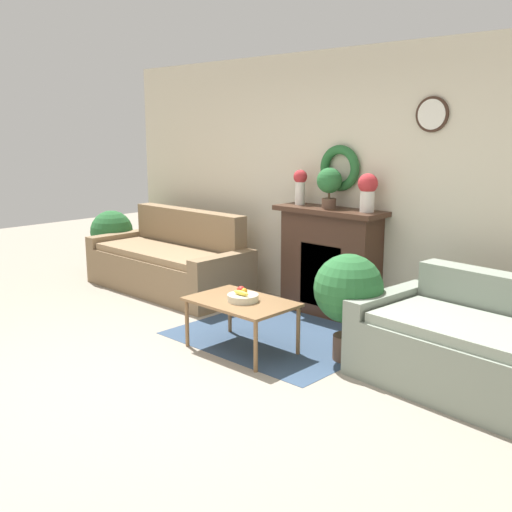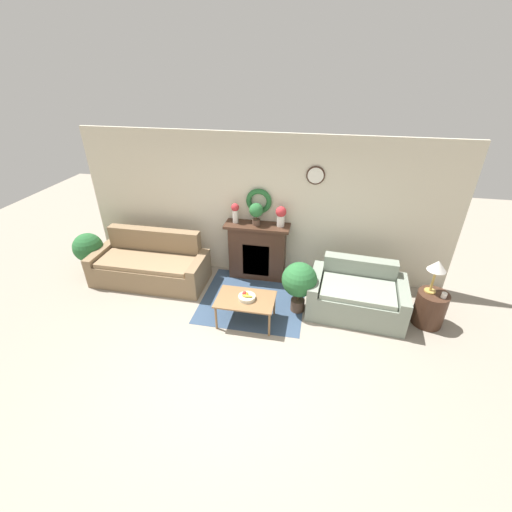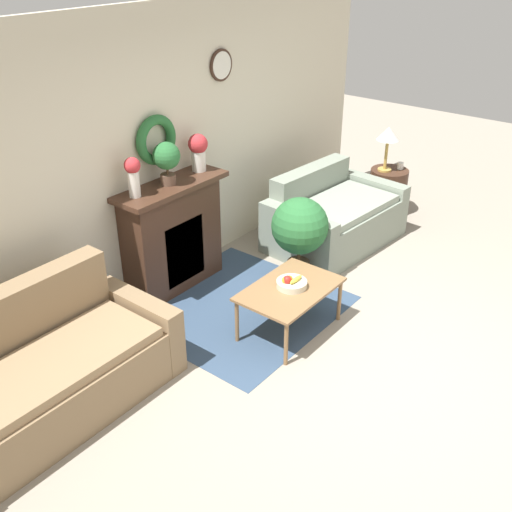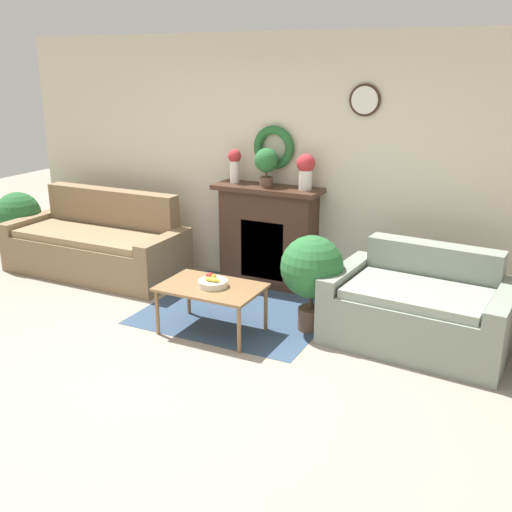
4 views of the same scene
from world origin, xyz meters
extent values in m
plane|color=gray|center=(0.00, 0.00, 0.00)|extent=(16.00, 16.00, 0.00)
cube|color=#334760|center=(0.00, 1.59, 0.00)|extent=(1.80, 1.71, 0.01)
cube|color=beige|center=(0.00, 2.57, 1.35)|extent=(6.80, 0.06, 2.70)
cylinder|color=#382319|center=(0.89, 2.52, 2.04)|extent=(0.32, 0.02, 0.32)
cylinder|color=white|center=(0.89, 2.51, 2.04)|extent=(0.27, 0.01, 0.27)
torus|color=#286633|center=(-0.07, 2.49, 1.52)|extent=(0.47, 0.09, 0.47)
cube|color=#42281C|center=(-0.07, 2.37, 0.54)|extent=(1.06, 0.34, 1.07)
cube|color=black|center=(-0.07, 2.21, 0.44)|extent=(0.51, 0.02, 0.64)
cube|color=orange|center=(-0.07, 2.20, 0.36)|extent=(0.41, 0.01, 0.35)
cube|color=#42281C|center=(-0.07, 2.33, 1.10)|extent=(1.20, 0.41, 0.05)
cube|color=#846B4C|center=(-2.05, 1.68, 0.22)|extent=(1.81, 0.70, 0.44)
cube|color=#846B4C|center=(-2.05, 2.13, 0.47)|extent=(1.81, 0.20, 0.95)
cube|color=#846B4C|center=(-1.06, 1.78, 0.29)|extent=(0.17, 0.90, 0.58)
cube|color=#917554|center=(-2.05, 1.68, 0.48)|extent=(1.74, 0.65, 0.08)
cube|color=gray|center=(1.75, 1.48, 0.23)|extent=(1.27, 0.86, 0.47)
cube|color=gray|center=(1.79, 1.97, 0.41)|extent=(1.22, 0.32, 0.83)
cube|color=gray|center=(1.07, 1.65, 0.30)|extent=(0.25, 0.99, 0.61)
cube|color=gray|center=(2.44, 1.53, 0.30)|extent=(0.25, 0.99, 0.61)
cube|color=gray|center=(1.75, 1.48, 0.51)|extent=(1.22, 0.80, 0.08)
cube|color=olive|center=(0.00, 0.99, 0.44)|extent=(0.93, 0.61, 0.03)
cylinder|color=olive|center=(-0.42, 0.72, 0.21)|extent=(0.04, 0.04, 0.43)
cylinder|color=olive|center=(0.43, 0.72, 0.21)|extent=(0.04, 0.04, 0.43)
cylinder|color=olive|center=(-0.42, 1.25, 0.21)|extent=(0.04, 0.04, 0.43)
cylinder|color=olive|center=(0.43, 1.25, 0.21)|extent=(0.04, 0.04, 0.43)
cylinder|color=beige|center=(0.02, 0.99, 0.48)|extent=(0.27, 0.27, 0.06)
sphere|color=#B2231E|center=(-0.02, 1.01, 0.54)|extent=(0.08, 0.08, 0.08)
sphere|color=orange|center=(-0.03, 1.02, 0.53)|extent=(0.07, 0.07, 0.07)
sphere|color=orange|center=(0.01, 1.01, 0.53)|extent=(0.06, 0.06, 0.06)
ellipsoid|color=yellow|center=(0.04, 0.95, 0.54)|extent=(0.17, 0.04, 0.04)
cylinder|color=#42281C|center=(2.89, 1.51, 0.29)|extent=(0.47, 0.47, 0.58)
cylinder|color=#B28E42|center=(2.83, 1.56, 0.59)|extent=(0.17, 0.17, 0.02)
cylinder|color=#B28E42|center=(2.83, 1.56, 0.79)|extent=(0.04, 0.04, 0.37)
cone|color=silver|center=(2.83, 1.56, 1.05)|extent=(0.28, 0.28, 0.16)
cylinder|color=silver|center=(3.00, 1.43, 0.62)|extent=(0.08, 0.08, 0.09)
cylinder|color=silver|center=(-0.49, 2.37, 1.24)|extent=(0.10, 0.10, 0.24)
sphere|color=#B72D33|center=(-0.49, 2.37, 1.42)|extent=(0.15, 0.15, 0.15)
cylinder|color=silver|center=(0.35, 2.37, 1.22)|extent=(0.14, 0.14, 0.20)
sphere|color=#B72D33|center=(0.35, 2.37, 1.40)|extent=(0.19, 0.19, 0.19)
cylinder|color=brown|center=(-0.09, 2.35, 1.17)|extent=(0.15, 0.15, 0.10)
cylinder|color=#4C3823|center=(-0.09, 2.35, 1.26)|extent=(0.02, 0.02, 0.07)
sphere|color=#286633|center=(-0.09, 2.35, 1.40)|extent=(0.26, 0.26, 0.26)
cylinder|color=brown|center=(0.80, 1.44, 0.11)|extent=(0.23, 0.23, 0.21)
cylinder|color=#4C3823|center=(0.80, 1.44, 0.29)|extent=(0.04, 0.04, 0.16)
sphere|color=#286633|center=(0.80, 1.44, 0.62)|extent=(0.58, 0.58, 0.58)
camera|label=1|loc=(3.53, -2.54, 1.91)|focal=42.00mm
camera|label=2|loc=(1.00, -3.25, 3.73)|focal=24.00mm
camera|label=3|loc=(-3.71, -1.56, 3.23)|focal=42.00mm
camera|label=4|loc=(2.62, -3.39, 2.39)|focal=42.00mm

